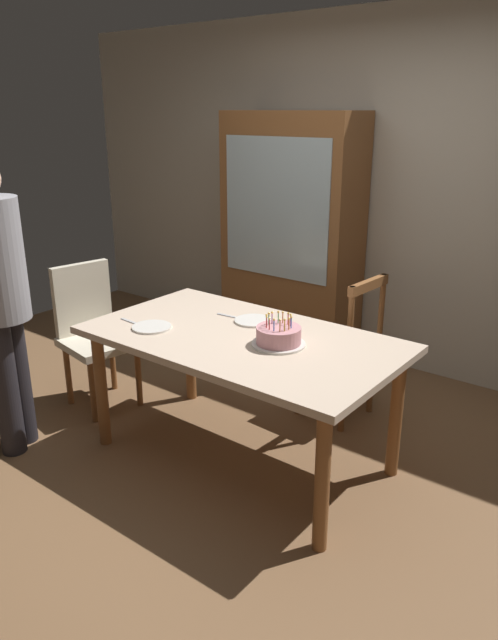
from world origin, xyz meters
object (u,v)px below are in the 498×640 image
(chair_spindle_back, at_px, (341,350))
(chair_upholstered, at_px, (93,328))
(plate_near_celebrant, at_px, (152,327))
(china_cabinet, at_px, (291,237))
(dining_table, at_px, (242,350))
(birthday_cake, at_px, (279,336))
(plate_far_side, at_px, (253,321))

(chair_spindle_back, relative_size, chair_upholstered, 1.00)
(plate_near_celebrant, xyz_separation_m, chair_upholstered, (-0.77, 0.18, -0.23))
(chair_upholstered, bearing_deg, china_cabinet, 72.36)
(dining_table, relative_size, china_cabinet, 0.90)
(birthday_cake, relative_size, chair_upholstered, 0.29)
(plate_far_side, xyz_separation_m, chair_spindle_back, (0.26, 0.58, -0.30))
(chair_spindle_back, bearing_deg, china_cabinet, 140.04)
(plate_far_side, distance_m, chair_spindle_back, 0.71)
(dining_table, relative_size, chair_spindle_back, 1.80)
(plate_near_celebrant, relative_size, chair_upholstered, 0.23)
(dining_table, bearing_deg, plate_near_celebrant, -155.29)
(chair_spindle_back, bearing_deg, birthday_cake, -85.49)
(plate_far_side, xyz_separation_m, chair_upholstered, (-1.16, -0.25, -0.23))
(plate_far_side, distance_m, chair_upholstered, 1.21)
(chair_spindle_back, bearing_deg, plate_near_celebrant, -122.36)
(birthday_cake, distance_m, plate_near_celebrant, 0.74)
(chair_upholstered, height_order, china_cabinet, china_cabinet)
(plate_far_side, bearing_deg, chair_upholstered, -167.57)
(birthday_cake, bearing_deg, chair_spindle_back, 94.51)
(plate_far_side, height_order, chair_upholstered, chair_upholstered)
(chair_spindle_back, height_order, china_cabinet, china_cabinet)
(chair_spindle_back, xyz_separation_m, chair_upholstered, (-1.41, -0.84, 0.07))
(plate_near_celebrant, xyz_separation_m, china_cabinet, (-0.26, 1.77, 0.19))
(plate_near_celebrant, bearing_deg, chair_spindle_back, 57.64)
(dining_table, distance_m, chair_spindle_back, 0.84)
(plate_near_celebrant, bearing_deg, dining_table, 24.71)
(dining_table, relative_size, plate_far_side, 7.76)
(dining_table, bearing_deg, chair_spindle_back, 77.76)
(chair_upholstered, xyz_separation_m, china_cabinet, (0.51, 1.60, 0.42))
(birthday_cake, height_order, chair_upholstered, chair_upholstered)
(plate_near_celebrant, height_order, chair_upholstered, chair_upholstered)
(chair_spindle_back, distance_m, china_cabinet, 1.28)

